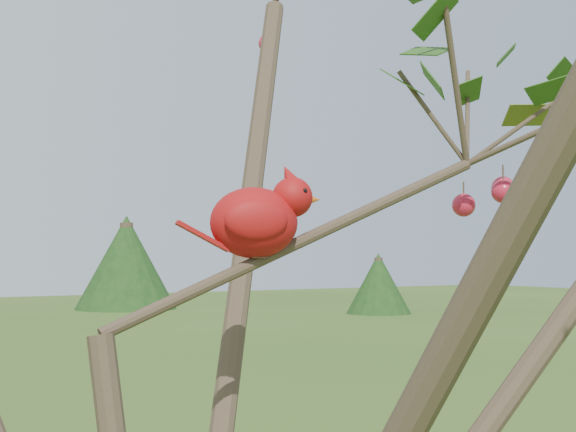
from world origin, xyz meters
name	(u,v)px	position (x,y,z in m)	size (l,w,h in m)	color
crabapple_tree	(196,200)	(0.03, -0.02, 2.12)	(2.35, 2.05, 2.95)	#3C2B20
cardinal	(259,219)	(0.18, 0.08, 2.10)	(0.21, 0.13, 0.15)	#AE110E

